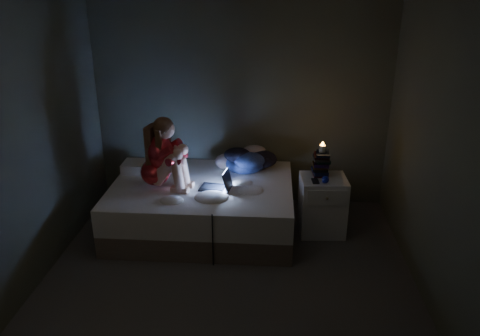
# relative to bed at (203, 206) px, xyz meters

# --- Properties ---
(floor) EXTENTS (3.60, 3.80, 0.02)m
(floor) POSITION_rel_bed_xyz_m (0.39, -1.10, -0.29)
(floor) COLOR #413D3B
(floor) RESTS_ON ground
(wall_back) EXTENTS (3.60, 0.02, 2.60)m
(wall_back) POSITION_rel_bed_xyz_m (0.39, 0.81, 1.02)
(wall_back) COLOR #50563F
(wall_back) RESTS_ON ground
(wall_front) EXTENTS (3.60, 0.02, 2.60)m
(wall_front) POSITION_rel_bed_xyz_m (0.39, -3.01, 1.02)
(wall_front) COLOR #50563F
(wall_front) RESTS_ON ground
(wall_left) EXTENTS (0.02, 3.80, 2.60)m
(wall_left) POSITION_rel_bed_xyz_m (-1.42, -1.10, 1.02)
(wall_left) COLOR #50563F
(wall_left) RESTS_ON ground
(wall_right) EXTENTS (0.02, 3.80, 2.60)m
(wall_right) POSITION_rel_bed_xyz_m (2.20, -1.10, 1.02)
(wall_right) COLOR #50563F
(wall_right) RESTS_ON ground
(bed) EXTENTS (2.02, 1.52, 0.56)m
(bed) POSITION_rel_bed_xyz_m (0.00, 0.00, 0.00)
(bed) COLOR silver
(bed) RESTS_ON ground
(pillow) EXTENTS (0.41, 0.29, 0.12)m
(pillow) POSITION_rel_bed_xyz_m (-0.78, 0.30, 0.34)
(pillow) COLOR silver
(pillow) RESTS_ON bed
(woman) EXTENTS (0.56, 0.42, 0.81)m
(woman) POSITION_rel_bed_xyz_m (-0.50, -0.10, 0.68)
(woman) COLOR #A61218
(woman) RESTS_ON bed
(laptop) EXTENTS (0.37, 0.28, 0.24)m
(laptop) POSITION_rel_bed_xyz_m (0.16, -0.13, 0.40)
(laptop) COLOR black
(laptop) RESTS_ON bed
(clothes_pile) EXTENTS (0.58, 0.49, 0.32)m
(clothes_pile) POSITION_rel_bed_xyz_m (0.45, 0.41, 0.44)
(clothes_pile) COLOR navy
(clothes_pile) RESTS_ON bed
(nightstand) EXTENTS (0.53, 0.48, 0.66)m
(nightstand) POSITION_rel_bed_xyz_m (1.36, 0.00, 0.05)
(nightstand) COLOR white
(nightstand) RESTS_ON ground
(book_stack) EXTENTS (0.19, 0.25, 0.28)m
(book_stack) POSITION_rel_bed_xyz_m (1.33, 0.10, 0.53)
(book_stack) COLOR black
(book_stack) RESTS_ON nightstand
(candle) EXTENTS (0.07, 0.07, 0.08)m
(candle) POSITION_rel_bed_xyz_m (1.33, 0.10, 0.71)
(candle) COLOR beige
(candle) RESTS_ON book_stack
(phone) EXTENTS (0.07, 0.14, 0.01)m
(phone) POSITION_rel_bed_xyz_m (1.25, -0.09, 0.39)
(phone) COLOR black
(phone) RESTS_ON nightstand
(blue_orb) EXTENTS (0.08, 0.08, 0.08)m
(blue_orb) POSITION_rel_bed_xyz_m (1.35, -0.13, 0.43)
(blue_orb) COLOR navy
(blue_orb) RESTS_ON nightstand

